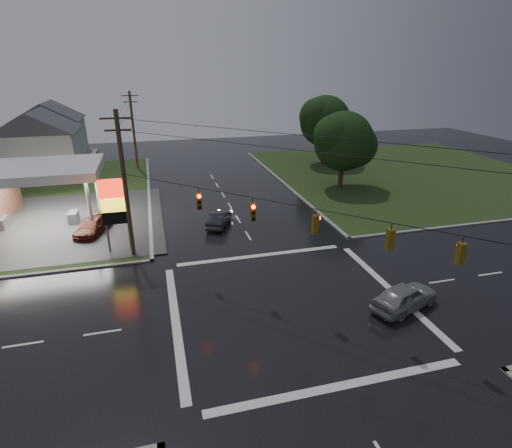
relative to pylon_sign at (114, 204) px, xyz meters
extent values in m
plane|color=black|center=(10.50, -10.50, -4.01)|extent=(120.00, 120.00, 0.00)
cube|color=black|center=(36.50, 15.50, -3.97)|extent=(36.00, 36.00, 0.08)
cube|color=#2D2D2D|center=(-9.50, 7.50, -3.92)|extent=(26.00, 18.00, 0.02)
cylinder|color=silver|center=(-2.50, 4.50, -1.51)|extent=(0.30, 0.30, 5.00)
cylinder|color=silver|center=(-2.50, 10.50, -1.51)|extent=(0.30, 0.30, 5.00)
cube|color=silver|center=(-7.50, 7.50, 1.19)|extent=(12.00, 8.00, 0.80)
cube|color=white|center=(-7.50, 7.50, 0.77)|extent=(11.40, 7.40, 0.04)
cube|color=#59595E|center=(-10.50, 7.50, -3.46)|extent=(0.80, 1.60, 1.10)
cube|color=#59595E|center=(-4.50, 7.50, -3.46)|extent=(0.80, 1.60, 1.10)
cylinder|color=#59595E|center=(-0.80, 0.00, -1.01)|extent=(0.16, 0.16, 6.00)
cylinder|color=#59595E|center=(0.80, 0.00, -1.01)|extent=(0.16, 0.16, 6.00)
cube|color=red|center=(0.00, 0.00, 1.19)|extent=(2.00, 0.35, 1.40)
cube|color=yellow|center=(0.00, 0.00, -0.11)|extent=(2.00, 0.35, 1.00)
cube|color=black|center=(0.00, 0.00, -1.11)|extent=(2.00, 0.35, 1.00)
cylinder|color=#382619|center=(1.00, -1.00, 1.49)|extent=(0.32, 0.32, 11.00)
cube|color=#382619|center=(1.00, -1.00, 6.39)|extent=(2.20, 0.12, 0.12)
cube|color=#382619|center=(1.00, -1.00, 5.59)|extent=(1.80, 0.12, 0.12)
cylinder|color=#382619|center=(1.00, 27.50, 1.24)|extent=(0.32, 0.32, 10.50)
cube|color=#382619|center=(1.00, 27.50, 5.89)|extent=(2.20, 0.12, 0.12)
cube|color=#382619|center=(1.00, 27.50, 5.09)|extent=(1.80, 0.12, 0.12)
cube|color=#59470C|center=(5.75, -5.75, 1.59)|extent=(0.34, 0.34, 1.10)
cylinder|color=#FF0C07|center=(5.75, -5.95, 1.97)|extent=(0.22, 0.08, 0.22)
cube|color=#59470C|center=(8.60, -8.60, 1.59)|extent=(0.34, 0.34, 1.10)
cylinder|color=#FF0C07|center=(8.60, -8.80, 1.97)|extent=(0.22, 0.08, 0.22)
cube|color=#59470C|center=(11.45, -11.45, 1.59)|extent=(0.34, 0.34, 1.10)
cylinder|color=#FF0C07|center=(11.65, -11.45, 1.97)|extent=(0.08, 0.22, 0.22)
cube|color=#59470C|center=(14.30, -14.30, 1.59)|extent=(0.34, 0.34, 1.10)
cylinder|color=#FF0C07|center=(14.30, -14.10, 1.97)|extent=(0.22, 0.08, 0.22)
cube|color=#59470C|center=(16.58, -16.58, 1.59)|extent=(0.34, 0.34, 1.10)
cylinder|color=#FF0C07|center=(16.58, -16.38, 1.97)|extent=(0.22, 0.08, 0.22)
cube|color=silver|center=(-10.50, 25.50, -1.01)|extent=(9.00, 8.00, 6.00)
cube|color=gray|center=(-5.20, 25.50, -3.61)|extent=(1.60, 4.80, 0.80)
cube|color=silver|center=(-11.50, 37.50, -1.01)|extent=(9.00, 8.00, 6.00)
cube|color=gray|center=(-6.20, 37.50, -3.61)|extent=(1.60, 4.80, 0.80)
cylinder|color=black|center=(24.50, 11.50, -1.49)|extent=(0.56, 0.56, 5.04)
sphere|color=black|center=(24.50, 11.50, 1.57)|extent=(6.80, 6.80, 6.80)
sphere|color=black|center=(26.20, 11.80, 0.94)|extent=(5.10, 5.10, 5.10)
sphere|color=black|center=(23.14, 11.10, 2.29)|extent=(4.76, 4.76, 4.76)
cylinder|color=black|center=(27.50, 23.50, -1.21)|extent=(0.56, 0.56, 5.60)
sphere|color=black|center=(27.50, 23.50, 2.19)|extent=(7.20, 7.20, 7.20)
sphere|color=black|center=(29.30, 23.80, 1.49)|extent=(5.40, 5.40, 5.40)
sphere|color=black|center=(26.06, 23.10, 2.99)|extent=(5.04, 5.04, 5.04)
imported|color=black|center=(8.47, 3.40, -3.32)|extent=(3.06, 4.39, 1.37)
imported|color=gray|center=(17.04, -12.62, -3.22)|extent=(5.00, 3.30, 1.58)
imported|color=#4C1911|center=(-2.53, 4.43, -3.35)|extent=(3.29, 4.94, 1.33)
camera|label=1|loc=(3.08, -30.32, 9.84)|focal=28.00mm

